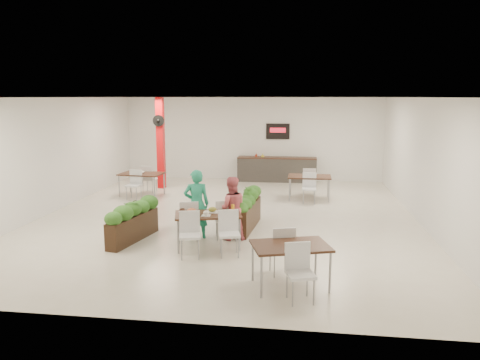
{
  "coord_description": "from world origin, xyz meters",
  "views": [
    {
      "loc": [
        1.98,
        -12.11,
        3.22
      ],
      "look_at": [
        0.38,
        -0.35,
        1.1
      ],
      "focal_mm": 35.0,
      "sensor_mm": 36.0,
      "label": 1
    }
  ],
  "objects_px": {
    "main_table": "(208,219)",
    "service_counter": "(277,169)",
    "side_table_b": "(309,179)",
    "side_table_a": "(142,176)",
    "red_column": "(161,142)",
    "planter_right": "(248,209)",
    "planter_left": "(133,219)",
    "diner_man": "(197,204)",
    "side_table_c": "(290,251)",
    "diner_woman": "(231,208)"
  },
  "relations": [
    {
      "from": "red_column",
      "to": "planter_right",
      "type": "relative_size",
      "value": 1.6
    },
    {
      "from": "red_column",
      "to": "side_table_a",
      "type": "bearing_deg",
      "value": -100.24
    },
    {
      "from": "red_column",
      "to": "side_table_b",
      "type": "relative_size",
      "value": 1.97
    },
    {
      "from": "service_counter",
      "to": "diner_woman",
      "type": "relative_size",
      "value": 2.07
    },
    {
      "from": "side_table_c",
      "to": "side_table_a",
      "type": "bearing_deg",
      "value": 109.06
    },
    {
      "from": "main_table",
      "to": "planter_right",
      "type": "xyz_separation_m",
      "value": [
        0.68,
        1.58,
        -0.13
      ]
    },
    {
      "from": "diner_woman",
      "to": "side_table_c",
      "type": "relative_size",
      "value": 0.87
    },
    {
      "from": "side_table_a",
      "to": "side_table_b",
      "type": "height_order",
      "value": "same"
    },
    {
      "from": "red_column",
      "to": "planter_left",
      "type": "bearing_deg",
      "value": -78.8
    },
    {
      "from": "main_table",
      "to": "planter_left",
      "type": "height_order",
      "value": "planter_left"
    },
    {
      "from": "red_column",
      "to": "side_table_a",
      "type": "xyz_separation_m",
      "value": [
        -0.25,
        -1.37,
        -1.0
      ]
    },
    {
      "from": "red_column",
      "to": "planter_right",
      "type": "height_order",
      "value": "red_column"
    },
    {
      "from": "side_table_b",
      "to": "side_table_a",
      "type": "bearing_deg",
      "value": -177.49
    },
    {
      "from": "diner_woman",
      "to": "planter_left",
      "type": "relative_size",
      "value": 0.79
    },
    {
      "from": "service_counter",
      "to": "side_table_b",
      "type": "bearing_deg",
      "value": -68.47
    },
    {
      "from": "main_table",
      "to": "side_table_b",
      "type": "relative_size",
      "value": 1.15
    },
    {
      "from": "diner_man",
      "to": "planter_left",
      "type": "height_order",
      "value": "diner_man"
    },
    {
      "from": "main_table",
      "to": "side_table_a",
      "type": "distance_m",
      "value": 5.95
    },
    {
      "from": "diner_man",
      "to": "side_table_c",
      "type": "height_order",
      "value": "diner_man"
    },
    {
      "from": "diner_man",
      "to": "main_table",
      "type": "bearing_deg",
      "value": 106.41
    },
    {
      "from": "planter_right",
      "to": "service_counter",
      "type": "bearing_deg",
      "value": 87.12
    },
    {
      "from": "main_table",
      "to": "side_table_c",
      "type": "xyz_separation_m",
      "value": [
        1.82,
        -1.9,
        -0.0
      ]
    },
    {
      "from": "main_table",
      "to": "diner_woman",
      "type": "xyz_separation_m",
      "value": [
        0.41,
        0.66,
        0.09
      ]
    },
    {
      "from": "side_table_a",
      "to": "service_counter",
      "type": "bearing_deg",
      "value": 43.24
    },
    {
      "from": "side_table_b",
      "to": "side_table_c",
      "type": "distance_m",
      "value": 7.09
    },
    {
      "from": "service_counter",
      "to": "planter_left",
      "type": "height_order",
      "value": "service_counter"
    },
    {
      "from": "main_table",
      "to": "service_counter",
      "type": "bearing_deg",
      "value": 82.98
    },
    {
      "from": "side_table_a",
      "to": "planter_left",
      "type": "bearing_deg",
      "value": -66.97
    },
    {
      "from": "service_counter",
      "to": "side_table_a",
      "type": "xyz_separation_m",
      "value": [
        -4.25,
        -3.24,
        0.15
      ]
    },
    {
      "from": "side_table_a",
      "to": "diner_man",
      "type": "bearing_deg",
      "value": -50.84
    },
    {
      "from": "red_column",
      "to": "diner_woman",
      "type": "bearing_deg",
      "value": -59.27
    },
    {
      "from": "planter_right",
      "to": "diner_man",
      "type": "bearing_deg",
      "value": -139.21
    },
    {
      "from": "service_counter",
      "to": "red_column",
      "type": "bearing_deg",
      "value": -155.0
    },
    {
      "from": "planter_left",
      "to": "side_table_b",
      "type": "xyz_separation_m",
      "value": [
        3.99,
        4.93,
        0.14
      ]
    },
    {
      "from": "side_table_a",
      "to": "side_table_b",
      "type": "distance_m",
      "value": 5.45
    },
    {
      "from": "main_table",
      "to": "planter_right",
      "type": "bearing_deg",
      "value": 66.76
    },
    {
      "from": "red_column",
      "to": "planter_left",
      "type": "distance_m",
      "value": 6.33
    },
    {
      "from": "side_table_a",
      "to": "side_table_c",
      "type": "height_order",
      "value": "same"
    },
    {
      "from": "planter_left",
      "to": "side_table_a",
      "type": "bearing_deg",
      "value": 107.1
    },
    {
      "from": "side_table_b",
      "to": "service_counter",
      "type": "bearing_deg",
      "value": 112.02
    },
    {
      "from": "diner_woman",
      "to": "side_table_a",
      "type": "relative_size",
      "value": 0.88
    },
    {
      "from": "diner_man",
      "to": "side_table_b",
      "type": "distance_m",
      "value": 5.23
    },
    {
      "from": "diner_woman",
      "to": "side_table_c",
      "type": "distance_m",
      "value": 2.92
    },
    {
      "from": "side_table_a",
      "to": "side_table_c",
      "type": "bearing_deg",
      "value": -47.8
    },
    {
      "from": "diner_woman",
      "to": "planter_right",
      "type": "xyz_separation_m",
      "value": [
        0.27,
        0.92,
        -0.22
      ]
    },
    {
      "from": "diner_man",
      "to": "planter_right",
      "type": "xyz_separation_m",
      "value": [
        1.07,
        0.92,
        -0.29
      ]
    },
    {
      "from": "red_column",
      "to": "diner_man",
      "type": "xyz_separation_m",
      "value": [
        2.59,
        -5.71,
        -0.84
      ]
    },
    {
      "from": "service_counter",
      "to": "side_table_b",
      "type": "distance_m",
      "value": 3.28
    },
    {
      "from": "red_column",
      "to": "side_table_b",
      "type": "height_order",
      "value": "red_column"
    },
    {
      "from": "diner_woman",
      "to": "side_table_b",
      "type": "height_order",
      "value": "diner_woman"
    }
  ]
}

